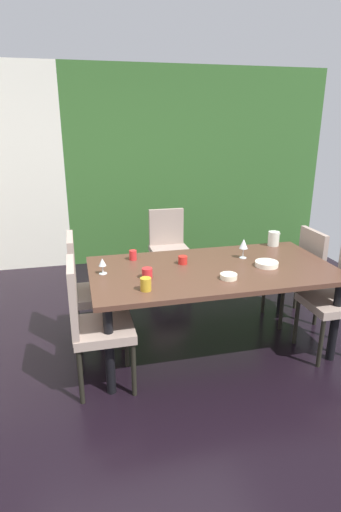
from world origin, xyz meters
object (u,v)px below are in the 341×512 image
at_px(chair_left_near, 91,320).
at_px(dining_table, 212,275).
at_px(wine_glass_right, 102,263).
at_px(serving_bowl_north, 229,276).
at_px(cup_west, 146,284).
at_px(chair_right_far, 299,269).
at_px(wine_glass_front, 244,244).
at_px(chair_right_near, 341,293).
at_px(serving_bowl_south, 267,264).
at_px(pitcher_left, 274,238).
at_px(chair_head_far, 169,244).
at_px(chair_left_far, 87,285).
at_px(cup_near_shelf, 183,260).
at_px(cup_corner, 133,255).
at_px(cup_rear, 147,273).

bearing_deg(chair_left_near, dining_table, 107.32).
height_order(wine_glass_right, serving_bowl_north, wine_glass_right).
height_order(dining_table, cup_west, cup_west).
xyz_separation_m(chair_right_far, wine_glass_front, (-0.68, -0.15, 0.35)).
bearing_deg(serving_bowl_north, chair_right_near, -3.36).
relative_size(serving_bowl_south, pitcher_left, 1.37).
relative_size(chair_head_far, chair_right_far, 1.02).
distance_m(dining_table, wine_glass_front, 0.44).
height_order(chair_left_far, serving_bowl_north, chair_left_far).
relative_size(serving_bowl_south, serving_bowl_north, 1.46).
relative_size(chair_right_far, chair_left_near, 0.91).
distance_m(chair_left_near, cup_west, 0.47).
bearing_deg(cup_near_shelf, chair_right_far, 7.84).
distance_m(chair_left_near, wine_glass_front, 1.52).
bearing_deg(wine_glass_right, cup_corner, 44.47).
distance_m(dining_table, chair_left_near, 1.10).
bearing_deg(chair_left_far, cup_corner, 95.02).
bearing_deg(pitcher_left, serving_bowl_north, -136.38).
xyz_separation_m(chair_right_far, chair_left_near, (-2.08, -0.65, 0.03)).
relative_size(cup_corner, cup_near_shelf, 1.10).
height_order(wine_glass_front, serving_bowl_south, wine_glass_front).
bearing_deg(pitcher_left, dining_table, -150.16).
relative_size(dining_table, cup_west, 21.07).
height_order(chair_head_far, cup_corner, chair_head_far).
xyz_separation_m(chair_right_far, serving_bowl_south, (-0.57, -0.40, 0.25)).
bearing_deg(chair_head_far, cup_rear, 70.59).
height_order(chair_head_far, chair_right_near, chair_right_near).
relative_size(wine_glass_right, pitcher_left, 0.92).
height_order(chair_left_near, cup_rear, chair_left_near).
bearing_deg(chair_head_far, wine_glass_front, 107.45).
distance_m(serving_bowl_north, cup_west, 0.68).
bearing_deg(cup_rear, chair_right_near, -8.02).
height_order(dining_table, chair_right_near, chair_right_near).
height_order(chair_left_near, cup_corner, chair_left_near).
height_order(chair_left_near, wine_glass_front, chair_left_near).
distance_m(chair_right_near, cup_west, 1.70).
distance_m(chair_right_near, wine_glass_front, 0.92).
bearing_deg(serving_bowl_south, chair_left_far, 165.16).
relative_size(dining_table, pitcher_left, 14.38).
distance_m(serving_bowl_north, cup_near_shelf, 0.49).
xyz_separation_m(serving_bowl_south, cup_near_shelf, (-0.68, 0.23, 0.01)).
bearing_deg(chair_right_far, dining_table, 107.45).
relative_size(chair_right_far, serving_bowl_south, 4.69).
bearing_deg(chair_left_far, chair_right_near, 72.67).
bearing_deg(pitcher_left, cup_west, -151.04).
distance_m(dining_table, cup_west, 0.73).
bearing_deg(cup_west, wine_glass_front, 27.43).
relative_size(wine_glass_right, wine_glass_front, 0.74).
bearing_deg(cup_west, dining_table, 27.85).
distance_m(chair_head_far, chair_right_far, 1.54).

